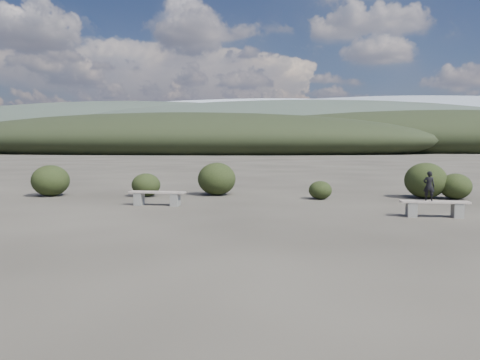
# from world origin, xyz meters

# --- Properties ---
(ground) EXTENTS (1200.00, 1200.00, 0.00)m
(ground) POSITION_xyz_m (0.00, 0.00, 0.00)
(ground) COLOR #2E2A24
(ground) RESTS_ON ground
(bench_left) EXTENTS (1.95, 0.51, 0.48)m
(bench_left) POSITION_xyz_m (-3.90, 6.11, 0.29)
(bench_left) COLOR slate
(bench_left) RESTS_ON ground
(bench_right) EXTENTS (1.89, 0.42, 0.47)m
(bench_right) POSITION_xyz_m (4.69, 4.55, 0.29)
(bench_right) COLOR slate
(bench_right) RESTS_ON ground
(seated_person) EXTENTS (0.35, 0.28, 0.85)m
(seated_person) POSITION_xyz_m (4.53, 4.55, 0.90)
(seated_person) COLOR black
(seated_person) RESTS_ON bench_right
(shrub_a) EXTENTS (1.13, 1.13, 0.93)m
(shrub_a) POSITION_xyz_m (-5.13, 8.70, 0.46)
(shrub_a) COLOR black
(shrub_a) RESTS_ON ground
(shrub_b) EXTENTS (1.55, 1.55, 1.33)m
(shrub_b) POSITION_xyz_m (-2.42, 9.53, 0.66)
(shrub_b) COLOR black
(shrub_b) RESTS_ON ground
(shrub_c) EXTENTS (0.87, 0.87, 0.70)m
(shrub_c) POSITION_xyz_m (1.70, 8.57, 0.35)
(shrub_c) COLOR black
(shrub_c) RESTS_ON ground
(shrub_d) EXTENTS (1.57, 1.57, 1.37)m
(shrub_d) POSITION_xyz_m (5.74, 9.39, 0.69)
(shrub_d) COLOR black
(shrub_d) RESTS_ON ground
(shrub_e) EXTENTS (1.17, 1.17, 0.98)m
(shrub_e) POSITION_xyz_m (6.78, 9.18, 0.49)
(shrub_e) COLOR black
(shrub_e) RESTS_ON ground
(shrub_f) EXTENTS (1.47, 1.47, 1.25)m
(shrub_f) POSITION_xyz_m (-8.98, 8.42, 0.62)
(shrub_f) COLOR black
(shrub_f) RESTS_ON ground
(mountain_ridges) EXTENTS (500.00, 400.00, 56.00)m
(mountain_ridges) POSITION_xyz_m (-7.48, 339.06, 10.84)
(mountain_ridges) COLOR black
(mountain_ridges) RESTS_ON ground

